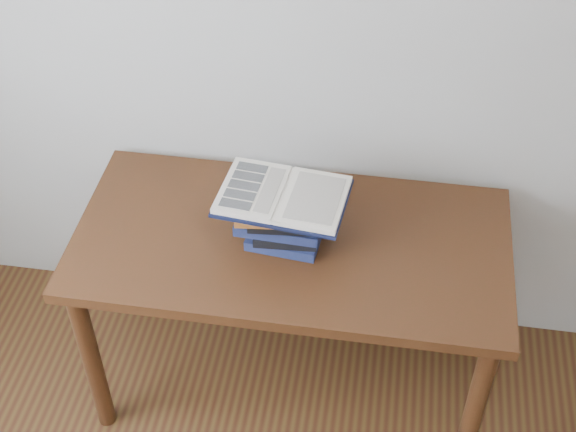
# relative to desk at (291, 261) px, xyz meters

# --- Properties ---
(desk) EXTENTS (1.33, 0.67, 0.71)m
(desk) POSITION_rel_desk_xyz_m (0.00, 0.00, 0.00)
(desk) COLOR #401E10
(desk) RESTS_ON ground
(book_stack) EXTENTS (0.26, 0.20, 0.16)m
(book_stack) POSITION_rel_desk_xyz_m (-0.02, -0.01, 0.18)
(book_stack) COLOR #171E46
(book_stack) RESTS_ON desk
(open_book) EXTENTS (0.40, 0.29, 0.03)m
(open_book) POSITION_rel_desk_xyz_m (-0.03, 0.00, 0.27)
(open_book) COLOR black
(open_book) RESTS_ON book_stack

